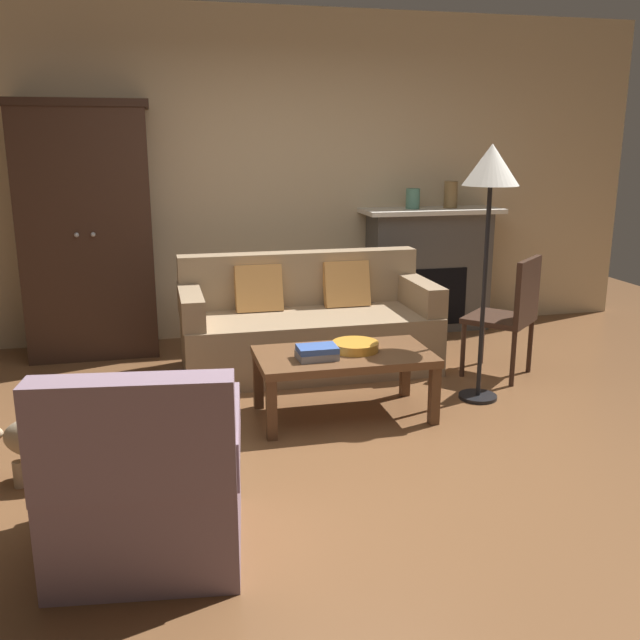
% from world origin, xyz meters
% --- Properties ---
extents(ground_plane, '(9.60, 9.60, 0.00)m').
position_xyz_m(ground_plane, '(0.00, 0.00, 0.00)').
color(ground_plane, brown).
extents(back_wall, '(7.20, 0.10, 2.80)m').
position_xyz_m(back_wall, '(0.00, 2.55, 1.40)').
color(back_wall, beige).
rests_on(back_wall, ground).
extents(fireplace, '(1.26, 0.48, 1.12)m').
position_xyz_m(fireplace, '(1.55, 2.30, 0.57)').
color(fireplace, '#4C4947').
rests_on(fireplace, ground).
extents(armoire, '(1.06, 0.57, 2.02)m').
position_xyz_m(armoire, '(-1.40, 2.22, 1.01)').
color(armoire, '#382319').
rests_on(armoire, ground).
extents(couch, '(1.92, 0.85, 0.86)m').
position_xyz_m(couch, '(0.22, 1.44, 0.32)').
color(couch, '#937A5B').
rests_on(couch, ground).
extents(coffee_table, '(1.10, 0.60, 0.42)m').
position_xyz_m(coffee_table, '(0.23, 0.41, 0.37)').
color(coffee_table, brown).
rests_on(coffee_table, ground).
extents(fruit_bowl, '(0.30, 0.30, 0.06)m').
position_xyz_m(fruit_bowl, '(0.31, 0.44, 0.45)').
color(fruit_bowl, orange).
rests_on(fruit_bowl, coffee_table).
extents(book_stack, '(0.25, 0.18, 0.08)m').
position_xyz_m(book_stack, '(0.04, 0.33, 0.46)').
color(book_stack, gray).
rests_on(book_stack, coffee_table).
extents(mantel_vase_jade, '(0.12, 0.12, 0.18)m').
position_xyz_m(mantel_vase_jade, '(1.37, 2.28, 1.21)').
color(mantel_vase_jade, slate).
rests_on(mantel_vase_jade, fireplace).
extents(mantel_vase_bronze, '(0.12, 0.12, 0.24)m').
position_xyz_m(mantel_vase_bronze, '(1.73, 2.28, 1.24)').
color(mantel_vase_bronze, olive).
rests_on(mantel_vase_bronze, fireplace).
extents(armchair_near_left, '(0.86, 0.86, 0.88)m').
position_xyz_m(armchair_near_left, '(-0.98, -0.90, 0.32)').
color(armchair_near_left, gray).
rests_on(armchair_near_left, ground).
extents(side_chair_wooden, '(0.62, 0.62, 0.90)m').
position_xyz_m(side_chair_wooden, '(1.62, 0.87, 0.51)').
color(side_chair_wooden, '#382319').
rests_on(side_chair_wooden, ground).
extents(floor_lamp, '(0.36, 0.36, 1.70)m').
position_xyz_m(floor_lamp, '(1.21, 0.49, 1.47)').
color(floor_lamp, black).
rests_on(floor_lamp, ground).
extents(dog, '(0.56, 0.28, 0.39)m').
position_xyz_m(dog, '(-1.47, -0.11, 0.25)').
color(dog, tan).
rests_on(dog, ground).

